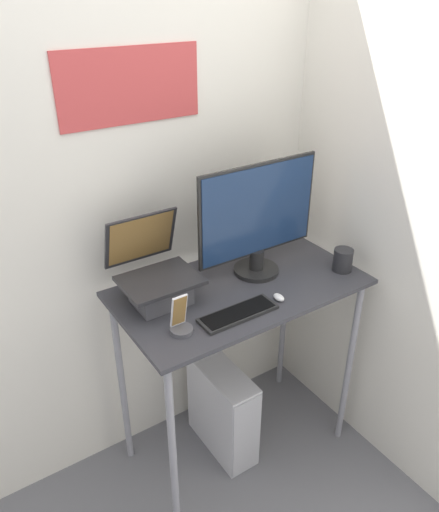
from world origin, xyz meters
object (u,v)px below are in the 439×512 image
monitor (258,221)px  cell_phone (181,323)px  laptop (157,281)px  computer_tower (223,409)px  keyboard (238,313)px  mouse (279,297)px

monitor → cell_phone: monitor is taller
monitor → laptop: bearing=175.2°
cell_phone → computer_tower: 0.87m
laptop → computer_tower: size_ratio=0.70×
cell_phone → monitor: bearing=21.4°
monitor → keyboard: monitor is taller
monitor → computer_tower: 1.01m
mouse → computer_tower: size_ratio=0.11×
mouse → cell_phone: bearing=174.9°
cell_phone → computer_tower: bearing=30.4°
keyboard → computer_tower: (0.07, 0.22, -0.75)m
keyboard → computer_tower: keyboard is taller
keyboard → computer_tower: 0.79m
mouse → laptop: bearing=146.3°
mouse → cell_phone: 0.44m
keyboard → cell_phone: 0.24m
monitor → computer_tower: bearing=-176.1°
mouse → computer_tower: mouse is taller
laptop → mouse: bearing=-33.7°
laptop → monitor: monitor is taller
cell_phone → computer_tower: size_ratio=0.32×
computer_tower → cell_phone: bearing=-149.6°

